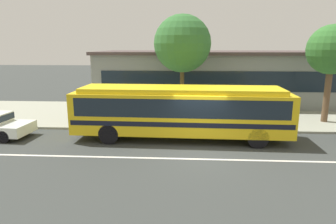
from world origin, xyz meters
The scene contains 11 objects.
ground_plane centered at (0.00, 0.00, 0.00)m, with size 120.00×120.00×0.00m, color #373B38.
sidewalk_slab centered at (0.00, 7.38, 0.06)m, with size 60.00×8.00×0.12m, color #999B88.
lane_stripe_center centered at (0.00, -0.80, 0.00)m, with size 56.00×0.16×0.01m, color silver.
transit_bus centered at (-0.90, 2.03, 1.59)m, with size 11.03×2.79×2.72m.
pedestrian_waiting_near_sign centered at (-1.16, 4.73, 1.09)m, with size 0.48×0.48×1.67m.
pedestrian_walking_along_curb centered at (-1.14, 4.25, 1.14)m, with size 0.48×0.48×1.73m.
pedestrian_standing_by_tree centered at (1.59, 3.98, 1.11)m, with size 0.37×0.37×1.70m.
bus_stop_sign centered at (3.14, 3.77, 1.69)m, with size 0.15×0.44×2.45m.
street_tree_near_stop centered at (-0.93, 6.66, 4.89)m, with size 3.69×3.69×6.63m.
street_tree_mid_block centered at (8.03, 5.76, 4.50)m, with size 2.97×2.97×5.91m.
station_building centered at (1.88, 12.51, 2.17)m, with size 19.54×7.88×4.32m.
Camera 1 is at (-0.67, -12.90, 4.79)m, focal length 31.78 mm.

